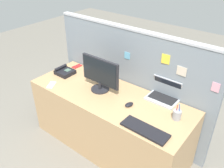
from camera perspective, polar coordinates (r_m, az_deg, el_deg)
ground_plane at (r=3.10m, az=-0.59°, el=-14.06°), size 10.00×10.00×0.00m
desk at (r=2.85m, az=-0.63°, el=-8.84°), size 1.89×0.71×0.74m
cubicle_divider at (r=2.92m, az=4.21°, el=0.12°), size 2.10×0.08×1.40m
desktop_monitor at (r=2.63m, az=-2.85°, el=2.51°), size 0.49×0.21×0.39m
laptop at (r=2.62m, az=12.44°, el=-2.27°), size 0.33×0.26×0.23m
desk_phone at (r=3.10m, az=-11.22°, el=2.91°), size 0.21×0.20×0.09m
keyboard_main at (r=2.19m, az=7.83°, el=-10.73°), size 0.45×0.16×0.02m
computer_mouse_right_hand at (r=2.47m, az=4.10°, el=-4.89°), size 0.08×0.11×0.03m
pen_cup at (r=2.36m, az=15.21°, el=-7.08°), size 0.08×0.08×0.17m
cell_phone_red_case at (r=3.26m, az=-8.33°, el=4.18°), size 0.08×0.14×0.01m
cell_phone_white_slab at (r=2.90m, az=-14.23°, el=-0.19°), size 0.13×0.16×0.01m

